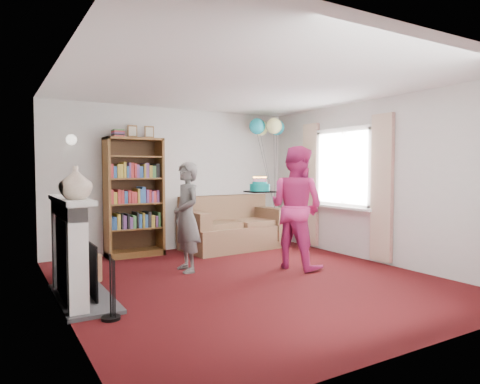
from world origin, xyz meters
TOP-DOWN VIEW (x-y plane):
  - ground at (0.00, 0.00)m, footprint 5.00×5.00m
  - wall_back at (0.00, 2.51)m, footprint 4.50×0.02m
  - wall_left at (-2.26, 0.00)m, footprint 0.02×5.00m
  - wall_right at (2.26, 0.00)m, footprint 0.02×5.00m
  - ceiling at (0.00, 0.00)m, footprint 4.50×5.00m
  - fireplace at (-2.09, 0.19)m, footprint 0.55×1.80m
  - window_bay at (2.21, 0.60)m, footprint 0.14×2.02m
  - wall_sconce at (-1.75, 2.36)m, footprint 0.16×0.23m
  - bookcase at (-0.82, 2.30)m, footprint 0.92×0.42m
  - sofa at (0.90, 2.07)m, footprint 1.78×0.94m
  - wicker_basket at (-1.85, 0.99)m, footprint 0.44×0.44m
  - person_striped at (-0.50, 0.85)m, footprint 0.38×0.57m
  - person_magenta at (0.95, 0.25)m, footprint 0.91×1.02m
  - birthday_cake at (0.47, 0.46)m, footprint 0.35×0.35m
  - balloons at (1.66, 2.04)m, footprint 0.74×0.74m
  - mantel_vase at (-2.12, -0.15)m, footprint 0.33×0.33m

SIDE VIEW (x-z plane):
  - ground at x=0.00m, z-range 0.00..0.00m
  - wicker_basket at x=-1.85m, z-range -0.02..0.37m
  - sofa at x=0.90m, z-range -0.12..0.82m
  - fireplace at x=-2.09m, z-range -0.05..1.07m
  - person_striped at x=-0.50m, z-range 0.00..1.53m
  - person_magenta at x=0.95m, z-range 0.00..1.76m
  - bookcase at x=-0.82m, z-range -0.12..2.02m
  - birthday_cake at x=0.47m, z-range 1.05..1.28m
  - window_bay at x=2.21m, z-range 0.10..2.30m
  - wall_back at x=0.00m, z-range 0.00..2.50m
  - wall_left at x=-2.26m, z-range 0.00..2.50m
  - wall_right at x=2.26m, z-range 0.00..2.50m
  - mantel_vase at x=-2.12m, z-range 1.12..1.46m
  - wall_sconce at x=-1.75m, z-range 1.80..1.96m
  - balloons at x=1.66m, z-range 1.38..3.06m
  - ceiling at x=0.00m, z-range 2.50..2.51m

